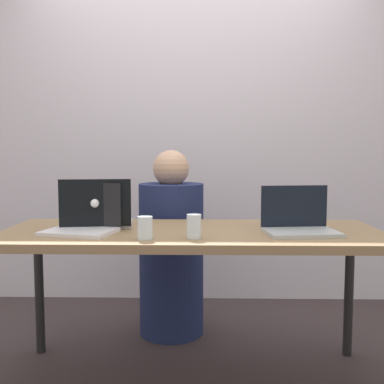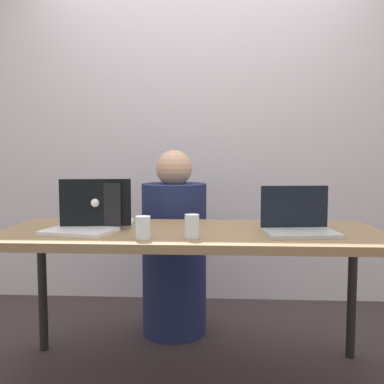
% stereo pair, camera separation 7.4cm
% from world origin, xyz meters
% --- Properties ---
extents(ground_plane, '(12.00, 12.00, 0.00)m').
position_xyz_m(ground_plane, '(0.00, 0.00, 0.00)').
color(ground_plane, '#3A2E30').
extents(back_wall, '(4.77, 0.10, 2.70)m').
position_xyz_m(back_wall, '(0.00, 1.31, 1.35)').
color(back_wall, silver).
rests_on(back_wall, ground).
extents(desk, '(1.84, 0.70, 0.76)m').
position_xyz_m(desk, '(0.00, 0.00, 0.69)').
color(desk, olive).
rests_on(desk, ground).
extents(person_at_center, '(0.43, 0.43, 1.15)m').
position_xyz_m(person_at_center, '(-0.14, 0.60, 0.51)').
color(person_at_center, navy).
rests_on(person_at_center, ground).
extents(laptop_front_right, '(0.35, 0.27, 0.22)m').
position_xyz_m(laptop_front_right, '(0.50, -0.06, 0.81)').
color(laptop_front_right, '#ADB0B2').
rests_on(laptop_front_right, desk).
extents(laptop_front_left, '(0.36, 0.31, 0.23)m').
position_xyz_m(laptop_front_left, '(-0.51, -0.06, 0.81)').
color(laptop_front_left, silver).
rests_on(laptop_front_left, desk).
extents(laptop_back_left, '(0.38, 0.31, 0.25)m').
position_xyz_m(laptop_back_left, '(-0.48, 0.08, 0.81)').
color(laptop_back_left, '#B4B5BA').
rests_on(laptop_back_left, desk).
extents(water_glass_left, '(0.07, 0.07, 0.10)m').
position_xyz_m(water_glass_left, '(-0.20, -0.23, 0.80)').
color(water_glass_left, silver).
rests_on(water_glass_left, desk).
extents(water_glass_center, '(0.06, 0.06, 0.11)m').
position_xyz_m(water_glass_center, '(0.01, -0.20, 0.81)').
color(water_glass_center, silver).
rests_on(water_glass_center, desk).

